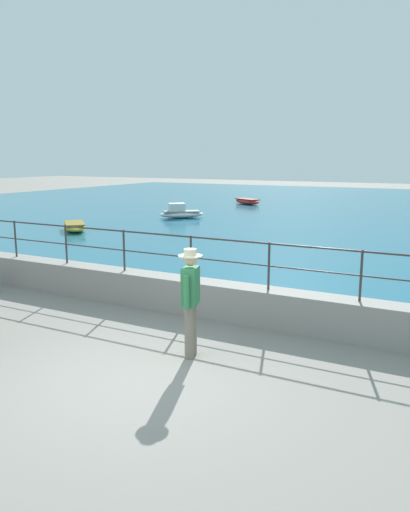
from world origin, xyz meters
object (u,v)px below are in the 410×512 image
at_px(boat_2, 181,213).
at_px(boat_1, 74,226).
at_px(boat_3, 247,201).
at_px(person_walking, 191,297).

bearing_deg(boat_2, boat_1, -104.57).
distance_m(boat_2, boat_3, 8.78).
height_order(person_walking, boat_1, person_walking).
bearing_deg(person_walking, boat_2, 121.45).
height_order(person_walking, boat_3, person_walking).
relative_size(boat_1, boat_3, 0.93).
xyz_separation_m(person_walking, boat_3, (-9.58, 24.34, -0.72)).
bearing_deg(boat_1, person_walking, -40.31).
bearing_deg(boat_3, person_walking, -68.51).
relative_size(person_walking, boat_3, 0.72).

